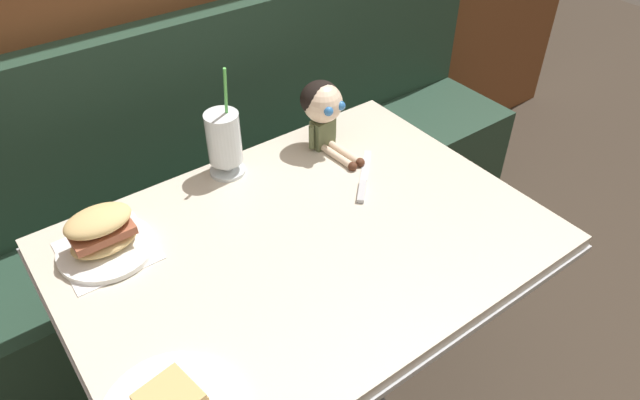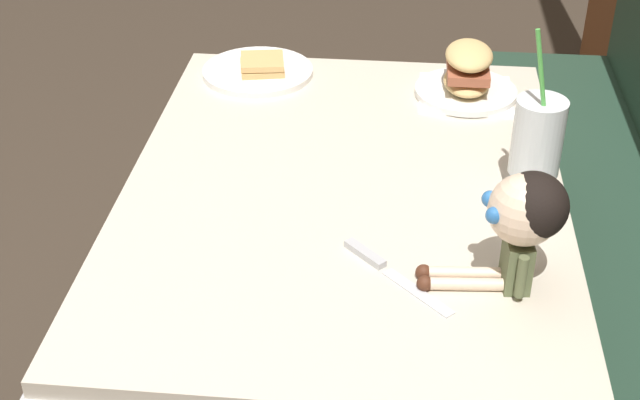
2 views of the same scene
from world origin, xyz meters
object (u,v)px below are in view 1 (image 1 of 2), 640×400
object	(u,v)px
butter_knife	(363,184)
milkshake_glass	(224,141)
seated_doll	(323,106)
sandwich_plate	(103,237)

from	to	relation	value
butter_knife	milkshake_glass	bearing A→B (deg)	134.25
butter_knife	seated_doll	world-z (taller)	seated_doll
seated_doll	milkshake_glass	bearing A→B (deg)	169.66
milkshake_glass	seated_doll	bearing A→B (deg)	-10.34
milkshake_glass	seated_doll	xyz separation A→B (m)	(0.28, -0.05, 0.03)
sandwich_plate	butter_knife	size ratio (longest dim) A/B	1.22
butter_knife	seated_doll	bearing A→B (deg)	83.03
sandwich_plate	seated_doll	size ratio (longest dim) A/B	0.99
milkshake_glass	seated_doll	distance (m)	0.29
sandwich_plate	milkshake_glass	bearing A→B (deg)	15.41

